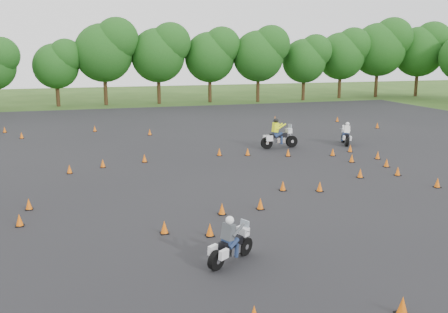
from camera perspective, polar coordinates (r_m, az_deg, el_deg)
name	(u,v)px	position (r m, az deg, el deg)	size (l,w,h in m)	color
ground	(251,203)	(21.24, 3.09, -5.35)	(140.00, 140.00, 0.00)	#2D5119
asphalt_pad	(213,171)	(26.76, -1.22, -1.64)	(62.00, 62.00, 0.00)	black
treeline	(163,65)	(55.38, -6.99, 10.31)	(87.10, 32.29, 11.03)	#1A4B15
traffic_cones	(218,169)	(26.09, -0.66, -1.49)	(36.89, 32.58, 0.45)	#E55F09
rider_grey	(230,238)	(15.30, 0.74, -9.33)	(2.00, 0.62, 1.55)	#43474B
rider_yellow	(280,133)	(32.91, 6.39, 2.66)	(2.57, 0.79, 1.98)	#E7F715
rider_white	(345,133)	(35.02, 13.67, 2.62)	(2.03, 0.62, 1.56)	white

